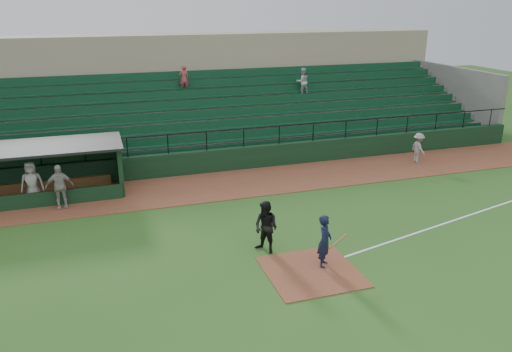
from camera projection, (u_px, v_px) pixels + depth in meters
name	position (u px, v px, depth m)	size (l,w,h in m)	color
ground	(300.00, 258.00, 17.63)	(90.00, 90.00, 0.00)	#27511A
warning_track	(237.00, 183.00, 24.81)	(40.00, 4.00, 0.03)	brown
home_plate_dirt	(311.00, 272.00, 16.72)	(3.00, 3.00, 0.03)	brown
foul_line	(465.00, 216.00, 21.03)	(18.00, 0.09, 0.01)	white
stadium_structure	(200.00, 106.00, 31.66)	(38.00, 13.08, 6.40)	black
dugout	(22.00, 168.00, 22.94)	(8.90, 3.20, 2.42)	black
batter_at_plate	(325.00, 241.00, 16.82)	(1.16, 0.81, 1.87)	black
umpire	(266.00, 227.00, 17.78)	(0.93, 0.73, 1.91)	black
runner	(418.00, 148.00, 27.77)	(1.07, 0.61, 1.66)	gray
dugout_player_a	(59.00, 187.00, 21.55)	(1.15, 0.48, 1.96)	#A29D97
dugout_player_b	(32.00, 183.00, 21.94)	(0.96, 0.63, 1.97)	gray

